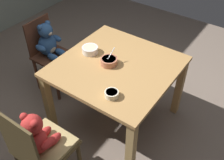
# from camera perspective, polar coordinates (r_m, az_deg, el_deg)

# --- Properties ---
(ground_plane) EXTENTS (5.20, 5.20, 0.04)m
(ground_plane) POSITION_cam_1_polar(r_m,az_deg,el_deg) (2.95, 0.80, -8.45)
(ground_plane) COLOR #756558
(dining_table) EXTENTS (1.04, 1.03, 0.74)m
(dining_table) POSITION_cam_1_polar(r_m,az_deg,el_deg) (2.49, 0.94, 1.18)
(dining_table) COLOR #AC7E48
(dining_table) RESTS_ON ground_plane
(teddy_chair_far_center) EXTENTS (0.37, 0.39, 0.86)m
(teddy_chair_far_center) POSITION_cam_1_polar(r_m,az_deg,el_deg) (3.05, -13.36, 7.05)
(teddy_chair_far_center) COLOR #502E1F
(teddy_chair_far_center) RESTS_ON ground_plane
(teddy_chair_near_left) EXTENTS (0.40, 0.41, 0.95)m
(teddy_chair_near_left) POSITION_cam_1_polar(r_m,az_deg,el_deg) (2.12, -15.38, -12.59)
(teddy_chair_near_left) COLOR #473920
(teddy_chair_near_left) RESTS_ON ground_plane
(porridge_bowl_terracotta_center) EXTENTS (0.17, 0.16, 0.14)m
(porridge_bowl_terracotta_center) POSITION_cam_1_polar(r_m,az_deg,el_deg) (2.41, -0.66, 4.05)
(porridge_bowl_terracotta_center) COLOR #BA6D51
(porridge_bowl_terracotta_center) RESTS_ON dining_table
(porridge_bowl_white_far_center) EXTENTS (0.15, 0.15, 0.06)m
(porridge_bowl_white_far_center) POSITION_cam_1_polar(r_m,az_deg,el_deg) (2.57, -4.71, 6.48)
(porridge_bowl_white_far_center) COLOR white
(porridge_bowl_white_far_center) RESTS_ON dining_table
(porridge_bowl_cream_near_left) EXTENTS (0.11, 0.11, 0.05)m
(porridge_bowl_cream_near_left) POSITION_cam_1_polar(r_m,az_deg,el_deg) (2.10, -0.08, -2.99)
(porridge_bowl_cream_near_left) COLOR beige
(porridge_bowl_cream_near_left) RESTS_ON dining_table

